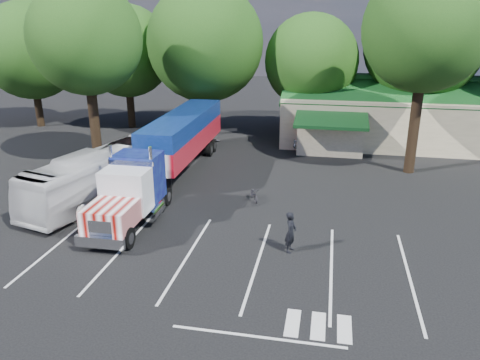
% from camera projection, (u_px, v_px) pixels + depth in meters
% --- Properties ---
extents(ground, '(120.00, 120.00, 0.00)m').
position_uv_depth(ground, '(219.00, 206.00, 26.74)').
color(ground, black).
rests_on(ground, ground).
extents(event_hall, '(24.20, 14.12, 5.55)m').
position_uv_depth(event_hall, '(424.00, 115.00, 39.98)').
color(event_hall, beige).
rests_on(event_hall, ground).
extents(tree_row_a, '(9.00, 9.00, 11.68)m').
position_uv_depth(tree_row_a, '(30.00, 51.00, 43.63)').
color(tree_row_a, black).
rests_on(tree_row_a, ground).
extents(tree_row_b, '(8.40, 8.40, 11.35)m').
position_uv_depth(tree_row_b, '(126.00, 51.00, 43.20)').
color(tree_row_b, black).
rests_on(tree_row_b, ground).
extents(tree_row_c, '(10.00, 10.00, 13.05)m').
position_uv_depth(tree_row_c, '(205.00, 43.00, 39.96)').
color(tree_row_c, black).
rests_on(tree_row_c, ground).
extents(tree_row_d, '(8.00, 8.00, 10.60)m').
position_uv_depth(tree_row_d, '(311.00, 61.00, 40.01)').
color(tree_row_d, black).
rests_on(tree_row_d, ground).
extents(tree_row_e, '(9.60, 9.60, 12.90)m').
position_uv_depth(tree_row_e, '(423.00, 44.00, 38.33)').
color(tree_row_e, black).
rests_on(tree_row_e, ground).
extents(tree_near_left, '(7.60, 7.60, 12.65)m').
position_uv_depth(tree_near_left, '(86.00, 39.00, 31.27)').
color(tree_near_left, black).
rests_on(tree_near_left, ground).
extents(tree_near_right, '(8.00, 8.00, 13.50)m').
position_uv_depth(tree_near_right, '(426.00, 29.00, 29.36)').
color(tree_near_right, black).
rests_on(tree_near_right, ground).
extents(semi_truck, '(3.18, 19.39, 4.06)m').
position_uv_depth(semi_truck, '(172.00, 146.00, 30.27)').
color(semi_truck, black).
rests_on(semi_truck, ground).
extents(woman, '(0.62, 0.80, 1.94)m').
position_uv_depth(woman, '(291.00, 232.00, 21.28)').
color(woman, black).
rests_on(woman, ground).
extents(bicycle, '(1.07, 1.61, 0.80)m').
position_uv_depth(bicycle, '(254.00, 194.00, 27.40)').
color(bicycle, black).
rests_on(bicycle, ground).
extents(tour_bus, '(5.09, 10.99, 2.98)m').
position_uv_depth(tour_bus, '(100.00, 175.00, 27.20)').
color(tour_bus, silver).
rests_on(tour_bus, ground).
extents(silver_sedan, '(3.96, 1.79, 1.26)m').
position_uv_depth(silver_sedan, '(317.00, 142.00, 37.71)').
color(silver_sedan, '#989C9F').
rests_on(silver_sedan, ground).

